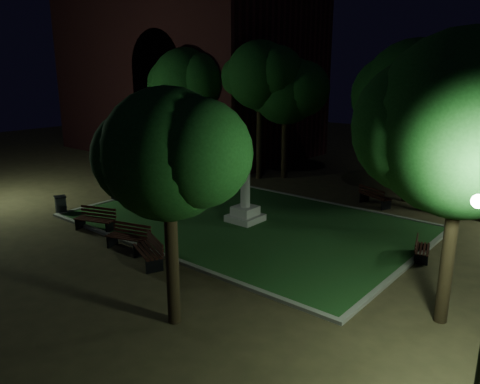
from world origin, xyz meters
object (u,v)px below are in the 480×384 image
at_px(bench_right_side, 421,249).
at_px(bench_far_side, 374,197).
at_px(bench_left_side, 125,192).
at_px(trash_bin, 61,205).
at_px(monument, 245,203).
at_px(bench_near_right, 149,252).
at_px(bicycle, 160,173).
at_px(bench_west_near, 96,220).
at_px(bench_near_left, 129,237).

xyz_separation_m(bench_right_side, bench_far_side, (-4.27, 5.36, 0.11)).
bearing_deg(bench_left_side, trash_bin, -6.96).
bearing_deg(monument, bench_far_side, 61.83).
bearing_deg(trash_bin, bench_right_side, 20.21).
height_order(bench_left_side, trash_bin, trash_bin).
distance_m(bench_near_right, bench_left_side, 9.06).
bearing_deg(bench_left_side, bicycle, -155.19).
height_order(bench_west_near, bicycle, bench_west_near).
relative_size(monument, trash_bin, 3.63).
xyz_separation_m(bench_right_side, trash_bin, (-15.47, -5.69, 0.09)).
distance_m(bench_west_near, bicycle, 9.67).
bearing_deg(bench_right_side, bench_near_right, 116.53).
xyz_separation_m(bench_west_near, bench_right_side, (12.09, 5.96, -0.11)).
height_order(bench_left_side, bicycle, bicycle).
xyz_separation_m(bench_left_side, bench_right_side, (15.14, 2.11, -0.03)).
bearing_deg(monument, bench_left_side, -171.49).
xyz_separation_m(trash_bin, bicycle, (-1.82, 7.89, -0.02)).
xyz_separation_m(monument, trash_bin, (-7.79, -4.70, -0.51)).
bearing_deg(bench_west_near, trash_bin, 155.94).
distance_m(bench_far_side, bicycle, 13.40).
relative_size(bench_near_right, trash_bin, 2.17).
xyz_separation_m(bench_left_side, trash_bin, (-0.33, -3.58, 0.06)).
height_order(bench_near_right, bench_left_side, bench_near_right).
xyz_separation_m(bench_far_side, bicycle, (-13.02, -3.17, -0.04)).
bearing_deg(bench_near_right, monument, 115.07).
bearing_deg(bench_near_right, bench_west_near, -167.96).
bearing_deg(bench_west_near, bicycle, 102.99).
relative_size(bench_right_side, bench_far_side, 0.77).
bearing_deg(bench_far_side, bench_right_side, 150.97).
relative_size(bench_left_side, bench_far_side, 0.80).
xyz_separation_m(bench_near_right, bench_left_side, (-7.73, 4.72, -0.08)).
bearing_deg(bench_near_right, trash_bin, -165.50).
distance_m(bench_west_near, bench_right_side, 13.48).
relative_size(bench_near_left, bench_near_right, 0.98).
relative_size(bench_near_right, bench_far_side, 1.00).
bearing_deg(bench_west_near, bench_near_left, -27.52).
distance_m(monument, bench_near_left, 5.61).
distance_m(bench_near_right, bench_west_near, 4.76).
distance_m(bench_left_side, trash_bin, 3.60).
relative_size(monument, bicycle, 1.97).
bearing_deg(bench_near_left, monument, 58.00).
bearing_deg(bicycle, monument, -103.71).
height_order(bench_west_near, trash_bin, bench_west_near).
height_order(bench_near_left, trash_bin, bench_near_left).
bearing_deg(bicycle, bench_near_right, -127.78).
distance_m(monument, bench_left_side, 7.57).
distance_m(bench_near_right, bench_right_side, 10.08).
bearing_deg(bench_near_right, bicycle, 160.10).
relative_size(monument, bench_near_left, 1.70).
bearing_deg(bench_left_side, bench_near_right, 56.87).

